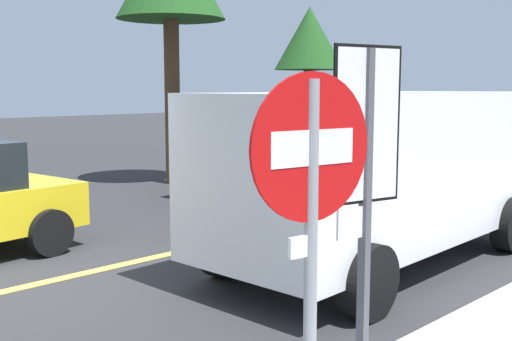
% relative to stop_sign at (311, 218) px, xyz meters
% --- Properties ---
extents(ground_plane, '(80.00, 80.00, 0.00)m').
position_rel_stop_sign_xyz_m(ground_plane, '(0.40, 4.74, -1.60)').
color(ground_plane, '#2D2D30').
extents(lane_marking_centre, '(28.00, 0.16, 0.01)m').
position_rel_stop_sign_xyz_m(lane_marking_centre, '(3.40, 4.74, -1.59)').
color(lane_marking_centre, '#E0D14C').
extents(stop_sign, '(0.75, 0.14, 2.34)m').
position_rel_stop_sign_xyz_m(stop_sign, '(0.00, 0.00, 0.00)').
color(stop_sign, gray).
rests_on(stop_sign, ground_plane).
extents(speed_limit_sign, '(0.53, 0.14, 2.52)m').
position_rel_stop_sign_xyz_m(speed_limit_sign, '(0.86, 0.28, 0.17)').
color(speed_limit_sign, '#4C4C51').
rests_on(speed_limit_sign, ground_plane).
extents(white_van, '(5.27, 2.43, 2.20)m').
position_rel_stop_sign_xyz_m(white_van, '(4.30, 2.49, -0.33)').
color(white_van, white).
rests_on(white_van, ground_plane).
extents(car_black_behind_van, '(4.75, 2.45, 1.70)m').
position_rel_stop_sign_xyz_m(car_black_behind_van, '(7.55, 7.52, -0.75)').
color(car_black_behind_van, black).
rests_on(car_black_behind_van, ground_plane).
extents(tree_left_verge, '(2.12, 2.12, 4.68)m').
position_rel_stop_sign_xyz_m(tree_left_verge, '(12.35, 10.62, 2.06)').
color(tree_left_verge, '#513823').
rests_on(tree_left_verge, ground_plane).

